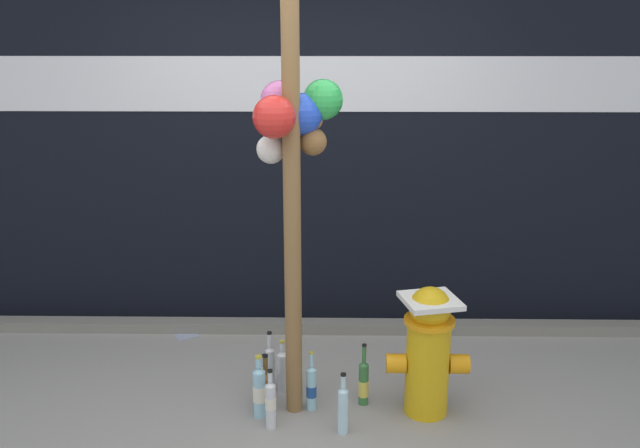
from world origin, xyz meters
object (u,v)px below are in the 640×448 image
(bottle_5, at_px, (270,365))
(bottle_1, at_px, (343,408))
(memorial_post, at_px, (293,99))
(fire_hydrant, at_px, (428,348))
(bottle_4, at_px, (271,403))
(bottle_7, at_px, (364,383))
(bottle_6, at_px, (283,370))
(bottle_8, at_px, (311,387))
(bottle_3, at_px, (264,382))
(bottle_2, at_px, (259,391))
(bottle_0, at_px, (266,389))

(bottle_5, bearing_deg, bottle_1, -47.93)
(memorial_post, height_order, fire_hydrant, memorial_post)
(bottle_4, distance_m, bottle_7, 0.59)
(bottle_6, distance_m, bottle_7, 0.51)
(bottle_5, bearing_deg, bottle_7, -18.28)
(memorial_post, bearing_deg, bottle_8, -28.97)
(memorial_post, relative_size, bottle_8, 8.27)
(bottle_3, bearing_deg, bottle_1, -36.55)
(bottle_1, height_order, bottle_5, bottle_5)
(fire_hydrant, bearing_deg, bottle_3, 172.80)
(bottle_4, height_order, bottle_7, bottle_7)
(bottle_2, distance_m, bottle_5, 0.33)
(bottle_1, relative_size, bottle_8, 0.98)
(bottle_1, xyz_separation_m, bottle_2, (-0.47, 0.16, 0.01))
(memorial_post, distance_m, bottle_5, 1.67)
(bottle_0, distance_m, bottle_6, 0.22)
(bottle_2, bearing_deg, memorial_post, 33.48)
(fire_hydrant, distance_m, bottle_1, 0.59)
(bottle_8, bearing_deg, memorial_post, 151.03)
(fire_hydrant, bearing_deg, bottle_4, -168.74)
(bottle_7, xyz_separation_m, bottle_8, (-0.31, -0.06, 0.00))
(bottle_3, distance_m, bottle_7, 0.59)
(bottle_6, bearing_deg, bottle_3, -134.16)
(fire_hydrant, xyz_separation_m, bottle_5, (-0.93, 0.27, -0.25))
(bottle_3, relative_size, bottle_7, 0.76)
(bottle_4, bearing_deg, bottle_6, 84.66)
(fire_hydrant, bearing_deg, bottle_6, 165.13)
(memorial_post, distance_m, bottle_2, 1.65)
(fire_hydrant, xyz_separation_m, bottle_4, (-0.89, -0.18, -0.25))
(bottle_4, bearing_deg, bottle_5, 95.49)
(bottle_3, height_order, bottle_7, bottle_7)
(bottle_0, height_order, bottle_8, bottle_8)
(bottle_0, relative_size, bottle_5, 0.92)
(bottle_2, distance_m, bottle_7, 0.62)
(bottle_1, bearing_deg, bottle_7, 67.31)
(bottle_0, relative_size, bottle_8, 0.93)
(bottle_7, bearing_deg, bottle_3, 175.94)
(bottle_0, bearing_deg, memorial_post, 14.43)
(bottle_4, bearing_deg, bottle_1, -6.89)
(fire_hydrant, distance_m, bottle_7, 0.45)
(bottle_1, distance_m, bottle_8, 0.30)
(bottle_0, relative_size, bottle_6, 1.02)
(bottle_6, height_order, bottle_7, bottle_7)
(bottle_1, bearing_deg, bottle_5, 132.07)
(bottle_1, height_order, bottle_8, bottle_8)
(fire_hydrant, height_order, bottle_8, fire_hydrant)
(memorial_post, height_order, bottle_8, memorial_post)
(bottle_0, xyz_separation_m, bottle_2, (-0.03, -0.09, 0.04))
(bottle_0, height_order, bottle_7, bottle_7)
(fire_hydrant, height_order, bottle_4, fire_hydrant)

